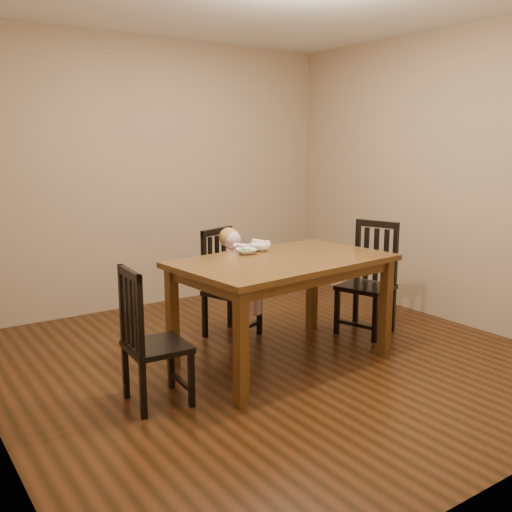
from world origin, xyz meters
TOP-DOWN VIEW (x-y plane):
  - room at (0.00, 0.00)m, footprint 4.01×4.01m
  - dining_table at (0.07, -0.07)m, footprint 1.71×1.13m
  - chair_child at (0.04, 0.68)m, footprint 0.51×0.50m
  - chair_left at (-1.09, -0.21)m, footprint 0.40×0.42m
  - chair_right at (1.13, 0.06)m, footprint 0.52×0.53m
  - toddler at (0.05, 0.64)m, footprint 0.40×0.45m
  - bowl_peas at (-0.06, 0.23)m, footprint 0.20×0.20m
  - bowl_veg at (0.11, 0.29)m, footprint 0.20×0.20m
  - fork at (-0.10, 0.21)m, footprint 0.08×0.12m

SIDE VIEW (x-z plane):
  - chair_left at x=-1.09m, z-range -0.02..0.89m
  - chair_child at x=0.04m, z-range -0.02..0.92m
  - chair_right at x=1.13m, z-range -0.02..0.97m
  - toddler at x=0.05m, z-range 0.33..0.84m
  - dining_table at x=0.07m, z-range 0.31..1.13m
  - bowl_peas at x=-0.06m, z-range 0.81..0.85m
  - bowl_veg at x=0.11m, z-range 0.81..0.87m
  - fork at x=-0.10m, z-range 0.83..0.88m
  - room at x=0.00m, z-range 0.00..2.71m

